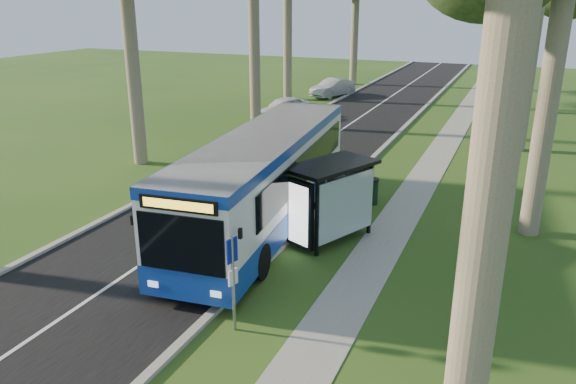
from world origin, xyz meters
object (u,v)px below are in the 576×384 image
object	(u,v)px
bus_shelter	(331,191)
car_white	(284,108)
bus	(265,180)
car_silver	(333,88)
bus_stop_sign	(233,273)
litter_bin	(371,191)

from	to	relation	value
bus_shelter	car_white	size ratio (longest dim) A/B	0.81
bus	car_white	bearing A→B (deg)	105.69
car_silver	bus_shelter	bearing A→B (deg)	-51.98
bus	car_white	world-z (taller)	bus
bus	car_white	distance (m)	18.86
car_white	bus	bearing A→B (deg)	-49.42
bus	car_silver	size ratio (longest dim) A/B	2.93
car_white	car_silver	distance (m)	10.00
bus_shelter	car_white	distance (m)	20.56
bus	bus_shelter	size ratio (longest dim) A/B	3.65
bus_stop_sign	car_silver	xyz separation A→B (m)	(-8.89, 33.98, -0.85)
bus_stop_sign	car_silver	distance (m)	35.13
bus_shelter	car_silver	bearing A→B (deg)	132.21
litter_bin	bus_shelter	bearing A→B (deg)	-93.21
bus	litter_bin	world-z (taller)	bus
bus	litter_bin	distance (m)	4.87
bus	bus_stop_sign	size ratio (longest dim) A/B	5.13
car_white	bus_shelter	bearing A→B (deg)	-43.16
bus_stop_sign	car_white	xyz separation A→B (m)	(-9.00, 23.98, -0.83)
bus	car_white	size ratio (longest dim) A/B	2.95
bus_stop_sign	bus_shelter	world-z (taller)	bus_shelter
bus_shelter	car_silver	world-z (taller)	bus_shelter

